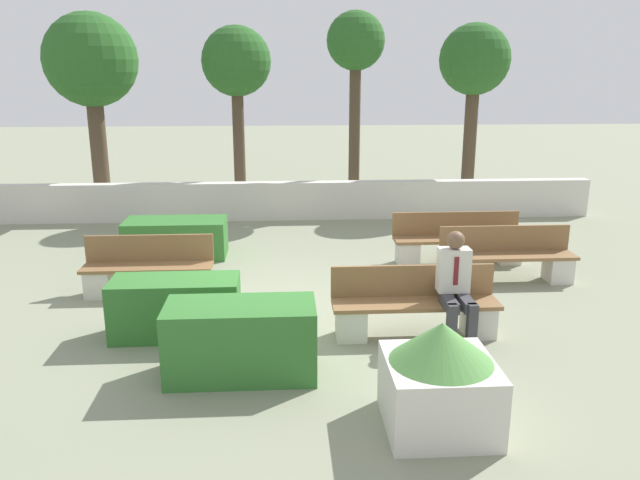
{
  "coord_description": "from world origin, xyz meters",
  "views": [
    {
      "loc": [
        -0.05,
        -7.84,
        3.17
      ],
      "look_at": [
        0.47,
        0.5,
        0.9
      ],
      "focal_mm": 35.0,
      "sensor_mm": 36.0,
      "label": 1
    }
  ],
  "objects_px": {
    "bench_right_side": "(507,261)",
    "bench_back": "(458,243)",
    "bench_front": "(415,310)",
    "person_seated_man": "(456,282)",
    "bench_left_side": "(148,273)",
    "tree_center_left": "(236,66)",
    "planter_corner_left": "(440,376)",
    "tree_center_right": "(356,50)",
    "tree_rightmost": "(474,65)",
    "tree_leftmost": "(91,64)"
  },
  "relations": [
    {
      "from": "bench_front",
      "to": "bench_left_side",
      "type": "height_order",
      "value": "same"
    },
    {
      "from": "bench_back",
      "to": "person_seated_man",
      "type": "height_order",
      "value": "person_seated_man"
    },
    {
      "from": "bench_left_side",
      "to": "tree_leftmost",
      "type": "height_order",
      "value": "tree_leftmost"
    },
    {
      "from": "bench_front",
      "to": "planter_corner_left",
      "type": "height_order",
      "value": "planter_corner_left"
    },
    {
      "from": "planter_corner_left",
      "to": "tree_center_left",
      "type": "xyz_separation_m",
      "value": [
        -2.36,
        9.27,
        2.77
      ]
    },
    {
      "from": "tree_center_right",
      "to": "bench_left_side",
      "type": "bearing_deg",
      "value": -122.99
    },
    {
      "from": "bench_back",
      "to": "tree_leftmost",
      "type": "xyz_separation_m",
      "value": [
        -7.07,
        4.29,
        2.98
      ]
    },
    {
      "from": "planter_corner_left",
      "to": "tree_rightmost",
      "type": "distance_m",
      "value": 10.48
    },
    {
      "from": "tree_leftmost",
      "to": "tree_rightmost",
      "type": "height_order",
      "value": "tree_leftmost"
    },
    {
      "from": "bench_left_side",
      "to": "tree_center_right",
      "type": "height_order",
      "value": "tree_center_right"
    },
    {
      "from": "planter_corner_left",
      "to": "tree_center_left",
      "type": "distance_m",
      "value": 9.96
    },
    {
      "from": "tree_center_left",
      "to": "tree_leftmost",
      "type": "bearing_deg",
      "value": 179.39
    },
    {
      "from": "person_seated_man",
      "to": "tree_center_right",
      "type": "height_order",
      "value": "tree_center_right"
    },
    {
      "from": "tree_center_left",
      "to": "tree_center_right",
      "type": "relative_size",
      "value": 0.93
    },
    {
      "from": "bench_front",
      "to": "bench_back",
      "type": "bearing_deg",
      "value": 65.27
    },
    {
      "from": "bench_right_side",
      "to": "person_seated_man",
      "type": "bearing_deg",
      "value": -117.48
    },
    {
      "from": "bench_front",
      "to": "tree_rightmost",
      "type": "distance_m",
      "value": 8.62
    },
    {
      "from": "person_seated_man",
      "to": "tree_rightmost",
      "type": "height_order",
      "value": "tree_rightmost"
    },
    {
      "from": "bench_back",
      "to": "bench_right_side",
      "type": "bearing_deg",
      "value": -70.12
    },
    {
      "from": "bench_front",
      "to": "person_seated_man",
      "type": "distance_m",
      "value": 0.62
    },
    {
      "from": "tree_leftmost",
      "to": "tree_center_right",
      "type": "relative_size",
      "value": 0.99
    },
    {
      "from": "planter_corner_left",
      "to": "tree_rightmost",
      "type": "bearing_deg",
      "value": 72.28
    },
    {
      "from": "person_seated_man",
      "to": "tree_leftmost",
      "type": "height_order",
      "value": "tree_leftmost"
    },
    {
      "from": "planter_corner_left",
      "to": "tree_center_left",
      "type": "relative_size",
      "value": 0.25
    },
    {
      "from": "bench_left_side",
      "to": "tree_center_left",
      "type": "bearing_deg",
      "value": 80.42
    },
    {
      "from": "bench_front",
      "to": "bench_back",
      "type": "height_order",
      "value": "same"
    },
    {
      "from": "bench_right_side",
      "to": "planter_corner_left",
      "type": "xyz_separation_m",
      "value": [
        -2.07,
        -3.99,
        0.17
      ]
    },
    {
      "from": "bench_back",
      "to": "planter_corner_left",
      "type": "distance_m",
      "value": 5.25
    },
    {
      "from": "bench_back",
      "to": "bench_left_side",
      "type": "bearing_deg",
      "value": -171.83
    },
    {
      "from": "bench_front",
      "to": "bench_left_side",
      "type": "bearing_deg",
      "value": 154.62
    },
    {
      "from": "tree_leftmost",
      "to": "tree_rightmost",
      "type": "bearing_deg",
      "value": 2.12
    },
    {
      "from": "bench_left_side",
      "to": "tree_center_right",
      "type": "distance_m",
      "value": 7.48
    },
    {
      "from": "bench_left_side",
      "to": "tree_leftmost",
      "type": "relative_size",
      "value": 0.42
    },
    {
      "from": "bench_left_side",
      "to": "bench_back",
      "type": "height_order",
      "value": "same"
    },
    {
      "from": "bench_left_side",
      "to": "tree_center_left",
      "type": "relative_size",
      "value": 0.45
    },
    {
      "from": "bench_left_side",
      "to": "tree_center_right",
      "type": "xyz_separation_m",
      "value": [
        3.66,
        5.63,
        3.3
      ]
    },
    {
      "from": "bench_right_side",
      "to": "planter_corner_left",
      "type": "height_order",
      "value": "planter_corner_left"
    },
    {
      "from": "planter_corner_left",
      "to": "tree_leftmost",
      "type": "relative_size",
      "value": 0.23
    },
    {
      "from": "planter_corner_left",
      "to": "bench_left_side",
      "type": "bearing_deg",
      "value": 131.91
    },
    {
      "from": "planter_corner_left",
      "to": "tree_center_right",
      "type": "bearing_deg",
      "value": 88.25
    },
    {
      "from": "planter_corner_left",
      "to": "tree_center_right",
      "type": "xyz_separation_m",
      "value": [
        0.29,
        9.39,
        3.12
      ]
    },
    {
      "from": "person_seated_man",
      "to": "tree_center_right",
      "type": "relative_size",
      "value": 0.3
    },
    {
      "from": "bench_left_side",
      "to": "bench_right_side",
      "type": "bearing_deg",
      "value": 3.24
    },
    {
      "from": "bench_back",
      "to": "tree_rightmost",
      "type": "xyz_separation_m",
      "value": [
        1.51,
        4.61,
        2.97
      ]
    },
    {
      "from": "tree_center_left",
      "to": "tree_center_right",
      "type": "height_order",
      "value": "tree_center_right"
    },
    {
      "from": "bench_left_side",
      "to": "person_seated_man",
      "type": "xyz_separation_m",
      "value": [
        4.03,
        -1.84,
        0.41
      ]
    },
    {
      "from": "bench_front",
      "to": "tree_leftmost",
      "type": "bearing_deg",
      "value": 128.25
    },
    {
      "from": "person_seated_man",
      "to": "bench_front",
      "type": "bearing_deg",
      "value": 162.69
    },
    {
      "from": "bench_right_side",
      "to": "bench_back",
      "type": "height_order",
      "value": "same"
    },
    {
      "from": "bench_right_side",
      "to": "tree_rightmost",
      "type": "relative_size",
      "value": 0.48
    }
  ]
}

